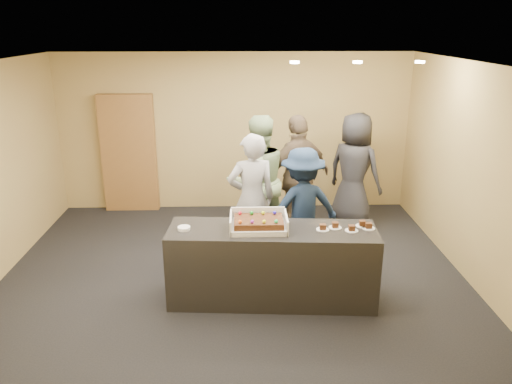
# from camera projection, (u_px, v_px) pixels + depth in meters

# --- Properties ---
(room) EXTENTS (6.04, 6.00, 2.70)m
(room) POSITION_uv_depth(u_px,v_px,m) (232.00, 174.00, 6.22)
(room) COLOR black
(room) RESTS_ON ground
(serving_counter) EXTENTS (2.44, 0.86, 0.90)m
(serving_counter) POSITION_uv_depth(u_px,v_px,m) (272.00, 265.00, 5.85)
(serving_counter) COLOR black
(serving_counter) RESTS_ON floor
(storage_cabinet) EXTENTS (0.92, 0.15, 2.03)m
(storage_cabinet) POSITION_uv_depth(u_px,v_px,m) (129.00, 154.00, 8.56)
(storage_cabinet) COLOR brown
(storage_cabinet) RESTS_ON floor
(cake_box) EXTENTS (0.65, 0.45, 0.19)m
(cake_box) POSITION_uv_depth(u_px,v_px,m) (258.00, 225.00, 5.71)
(cake_box) COLOR white
(cake_box) RESTS_ON serving_counter
(sheet_cake) EXTENTS (0.55, 0.38, 0.11)m
(sheet_cake) POSITION_uv_depth(u_px,v_px,m) (259.00, 222.00, 5.67)
(sheet_cake) COLOR #34170B
(sheet_cake) RESTS_ON cake_box
(plate_stack) EXTENTS (0.14, 0.14, 0.04)m
(plate_stack) POSITION_uv_depth(u_px,v_px,m) (184.00, 228.00, 5.69)
(plate_stack) COLOR white
(plate_stack) RESTS_ON serving_counter
(slice_a) EXTENTS (0.15, 0.15, 0.07)m
(slice_a) POSITION_uv_depth(u_px,v_px,m) (323.00, 228.00, 5.68)
(slice_a) COLOR white
(slice_a) RESTS_ON serving_counter
(slice_b) EXTENTS (0.15, 0.15, 0.07)m
(slice_b) POSITION_uv_depth(u_px,v_px,m) (335.00, 226.00, 5.73)
(slice_b) COLOR white
(slice_b) RESTS_ON serving_counter
(slice_c) EXTENTS (0.15, 0.15, 0.07)m
(slice_c) POSITION_uv_depth(u_px,v_px,m) (352.00, 229.00, 5.65)
(slice_c) COLOR white
(slice_c) RESTS_ON serving_counter
(slice_d) EXTENTS (0.15, 0.15, 0.07)m
(slice_d) POSITION_uv_depth(u_px,v_px,m) (362.00, 224.00, 5.79)
(slice_d) COLOR white
(slice_d) RESTS_ON serving_counter
(slice_e) EXTENTS (0.15, 0.15, 0.07)m
(slice_e) POSITION_uv_depth(u_px,v_px,m) (369.00, 227.00, 5.72)
(slice_e) COLOR white
(slice_e) RESTS_ON serving_counter
(person_server_grey) EXTENTS (0.73, 0.56, 1.80)m
(person_server_grey) POSITION_uv_depth(u_px,v_px,m) (252.00, 199.00, 6.69)
(person_server_grey) COLOR #A4A4A9
(person_server_grey) RESTS_ON floor
(person_sage_man) EXTENTS (1.15, 1.05, 1.93)m
(person_sage_man) POSITION_uv_depth(u_px,v_px,m) (257.00, 181.00, 7.24)
(person_sage_man) COLOR #88A174
(person_sage_man) RESTS_ON floor
(person_navy_man) EXTENTS (1.16, 0.83, 1.62)m
(person_navy_man) POSITION_uv_depth(u_px,v_px,m) (302.00, 207.00, 6.66)
(person_navy_man) COLOR #172641
(person_navy_man) RESTS_ON floor
(person_brown_extra) EXTENTS (1.19, 0.92, 1.88)m
(person_brown_extra) POSITION_uv_depth(u_px,v_px,m) (298.00, 177.00, 7.53)
(person_brown_extra) COLOR brown
(person_brown_extra) RESTS_ON floor
(person_dark_suit) EXTENTS (1.06, 1.03, 1.84)m
(person_dark_suit) POSITION_uv_depth(u_px,v_px,m) (354.00, 171.00, 7.91)
(person_dark_suit) COLOR #242428
(person_dark_suit) RESTS_ON floor
(ceiling_spotlights) EXTENTS (1.72, 0.12, 0.03)m
(ceiling_spotlights) POSITION_uv_depth(u_px,v_px,m) (358.00, 62.00, 6.32)
(ceiling_spotlights) COLOR #FFEAC6
(ceiling_spotlights) RESTS_ON ceiling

